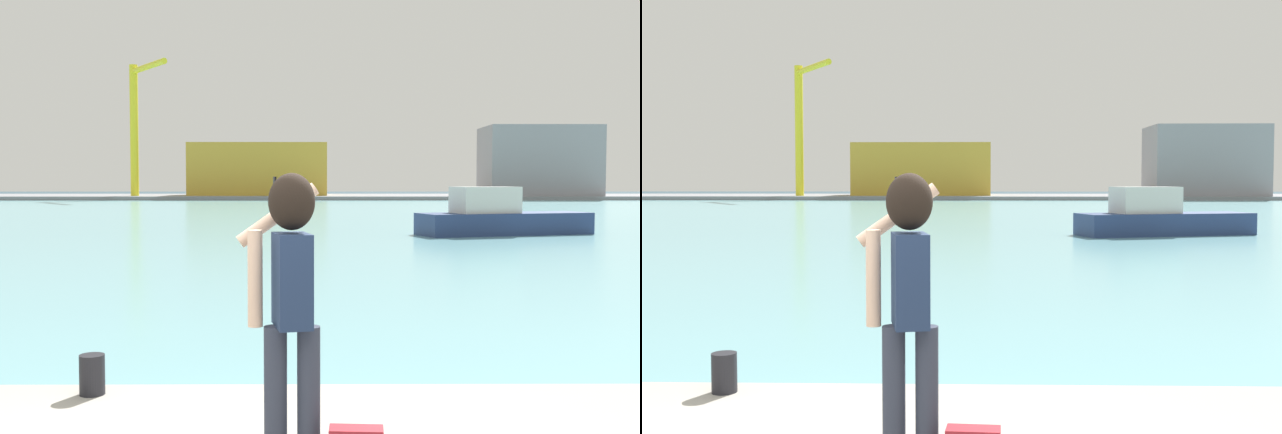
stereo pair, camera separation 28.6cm
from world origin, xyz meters
TOP-DOWN VIEW (x-y plane):
  - ground_plane at (0.00, 50.00)m, footprint 220.00×220.00m
  - harbor_water at (0.00, 52.00)m, footprint 140.00×100.00m
  - far_shore_dock at (0.00, 92.00)m, footprint 140.00×20.00m
  - person_photographer at (0.45, 0.34)m, footprint 0.53×0.54m
  - harbor_bollard at (-1.17, 1.72)m, footprint 0.20×0.20m
  - boat_moored at (8.32, 26.44)m, footprint 7.62×4.03m
  - warehouse_left at (-6.70, 91.34)m, footprint 17.44×10.20m
  - warehouse_right at (28.74, 88.06)m, footprint 13.76×8.54m
  - port_crane at (-21.05, 85.04)m, footprint 6.19×8.58m

SIDE VIEW (x-z plane):
  - ground_plane at x=0.00m, z-range 0.00..0.00m
  - harbor_water at x=0.00m, z-range 0.00..0.02m
  - far_shore_dock at x=0.00m, z-range 0.00..0.48m
  - harbor_bollard at x=-1.17m, z-range 0.55..0.86m
  - boat_moored at x=8.32m, z-range -0.29..1.72m
  - person_photographer at x=0.45m, z-range 0.74..2.48m
  - warehouse_left at x=-6.70m, z-range 0.48..7.12m
  - warehouse_right at x=28.74m, z-range 0.48..9.14m
  - port_crane at x=-21.05m, z-range 2.11..18.11m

